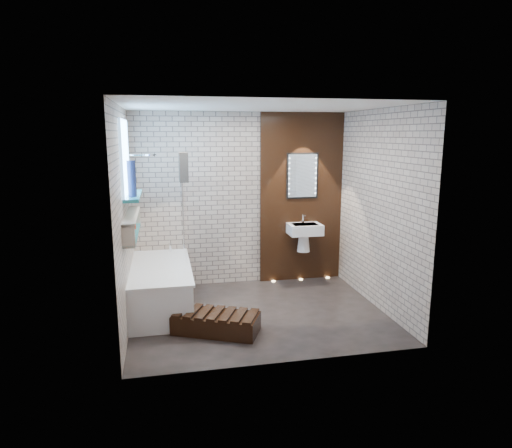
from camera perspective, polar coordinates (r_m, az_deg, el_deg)
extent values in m
plane|color=black|center=(5.94, 0.30, -11.22)|extent=(3.20, 3.20, 0.00)
cube|color=gray|center=(6.83, -1.97, 3.09)|extent=(3.20, 0.04, 2.60)
cube|color=gray|center=(4.34, 3.91, -1.75)|extent=(3.20, 0.04, 2.60)
cube|color=gray|center=(5.47, -16.30, 0.56)|extent=(0.04, 2.60, 2.60)
cube|color=gray|center=(6.11, 15.17, 1.71)|extent=(0.04, 2.60, 2.60)
plane|color=white|center=(5.49, 0.33, 14.68)|extent=(3.20, 3.20, 0.00)
cube|color=black|center=(7.03, 5.74, 3.27)|extent=(1.30, 0.06, 2.60)
cube|color=#7FADE0|center=(5.74, -16.28, 8.10)|extent=(0.03, 1.00, 0.90)
cube|color=teal|center=(5.77, -15.28, 3.48)|extent=(0.18, 1.00, 0.04)
cube|color=teal|center=(5.66, -15.36, -1.27)|extent=(0.14, 1.30, 0.03)
cube|color=#B2A899|center=(5.61, -15.49, 1.03)|extent=(0.14, 1.30, 0.03)
cube|color=#B2A899|center=(5.01, -15.85, -1.54)|extent=(0.14, 0.03, 0.26)
cube|color=#B2A899|center=(6.25, -15.08, 1.01)|extent=(0.14, 0.03, 0.26)
cube|color=white|center=(6.15, -11.94, -7.94)|extent=(0.75, 1.70, 0.55)
cube|color=white|center=(6.06, -12.05, -5.35)|extent=(0.79, 1.74, 0.03)
cylinder|color=silver|center=(6.75, -10.80, -2.93)|extent=(0.04, 0.04, 0.12)
cube|color=white|center=(6.34, -9.10, 2.13)|extent=(0.01, 0.78, 1.40)
cube|color=black|center=(6.05, -9.17, 7.13)|extent=(0.11, 0.30, 0.39)
cylinder|color=silver|center=(6.32, -13.27, 8.51)|extent=(0.18, 0.18, 0.02)
cube|color=white|center=(6.91, 6.19, -0.67)|extent=(0.50, 0.36, 0.16)
cone|color=white|center=(7.00, 6.03, -2.35)|extent=(0.20, 0.20, 0.28)
cylinder|color=silver|center=(6.97, 5.96, 0.71)|extent=(0.03, 0.03, 0.14)
cube|color=black|center=(6.95, 5.89, 6.09)|extent=(0.50, 0.02, 0.70)
cube|color=silver|center=(6.94, 5.91, 6.08)|extent=(0.45, 0.01, 0.65)
cube|color=black|center=(5.40, -5.06, -12.40)|extent=(1.07, 0.80, 0.22)
cylinder|color=#A04B18|center=(5.46, -15.51, -0.95)|extent=(0.06, 0.06, 0.11)
cylinder|color=maroon|center=(5.86, -15.28, 0.11)|extent=(0.06, 0.06, 0.16)
cylinder|color=#161E3E|center=(5.50, -15.45, 5.54)|extent=(0.10, 0.10, 0.43)
cylinder|color=#FFD899|center=(7.14, 2.23, -7.24)|extent=(0.06, 0.06, 0.01)
cylinder|color=#FFD899|center=(7.26, 5.71, -6.98)|extent=(0.06, 0.06, 0.01)
cylinder|color=#FFD899|center=(7.40, 9.06, -6.70)|extent=(0.06, 0.06, 0.01)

